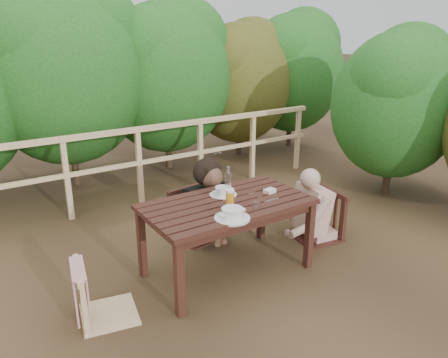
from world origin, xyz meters
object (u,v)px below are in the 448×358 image
woman (197,175)px  soup_near (232,214)px  table (227,238)px  soup_far (223,191)px  beer_glass (230,198)px  tumbler (257,205)px  diner_right (321,180)px  bottle (228,181)px  butter_tub (270,192)px  chair_left (104,266)px  bread_roll (238,210)px  chair_far (198,195)px  chair_right (318,196)px

woman → soup_near: woman is taller
table → soup_far: (0.07, 0.17, 0.39)m
beer_glass → woman: bearing=79.9°
woman → tumbler: bearing=81.2°
diner_right → soup_far: 1.16m
bottle → butter_tub: bearing=-28.3°
chair_left → bread_roll: 1.15m
bread_roll → table: bearing=76.0°
tumbler → chair_far: bearing=90.0°
chair_right → woman: 1.30m
chair_far → soup_far: bearing=-105.2°
tumbler → diner_right: bearing=15.5°
chair_right → bread_roll: chair_right is taller
beer_glass → bottle: bearing=59.6°
table → tumbler: (0.14, -0.25, 0.38)m
soup_far → butter_tub: (0.39, -0.21, -0.02)m
soup_far → butter_tub: bearing=-27.8°
table → soup_far: size_ratio=5.80×
chair_far → tumbler: chair_far is taller
chair_far → beer_glass: size_ratio=6.54×
chair_left → bottle: bearing=-70.2°
chair_right → woman: bearing=-115.4°
soup_far → bottle: (0.04, -0.02, 0.10)m
beer_glass → tumbler: 0.25m
chair_right → butter_tub: size_ratio=8.67×
chair_left → bottle: (1.27, 0.19, 0.38)m
chair_left → soup_far: (1.23, 0.21, 0.28)m
soup_far → tumbler: bearing=-81.2°
chair_far → tumbler: 1.04m
diner_right → woman: bearing=65.3°
table → tumbler: bearing=-61.1°
chair_right → diner_right: diner_right is taller
chair_right → woman: woman is taller
chair_left → diner_right: (2.38, 0.09, 0.21)m
table → chair_left: bearing=-178.1°
chair_right → soup_far: bearing=-87.1°
chair_left → woman: 1.55m
chair_right → soup_far: size_ratio=3.78×
woman → butter_tub: 0.87m
soup_far → diner_right: bearing=-6.2°
bottle → soup_far: bearing=156.1°
table → chair_right: bearing=2.4°
chair_far → woman: woman is taller
chair_left → woman: size_ratio=0.64×
soup_near → butter_tub: soup_near is taller
soup_near → bottle: size_ratio=1.06×
chair_left → bottle: size_ratio=3.20×
bread_roll → diner_right: bearing=13.1°
chair_left → woman: bearing=-46.5°
woman → butter_tub: (0.32, -0.81, 0.00)m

